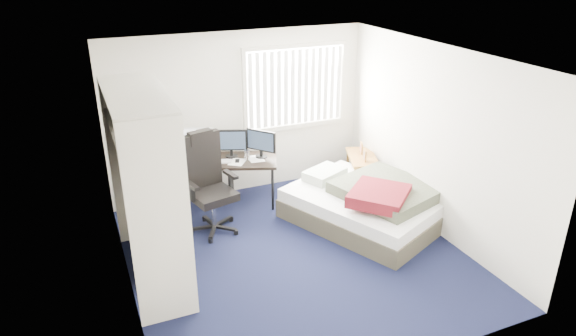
# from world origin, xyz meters

# --- Properties ---
(ground) EXTENTS (4.20, 4.20, 0.00)m
(ground) POSITION_xyz_m (0.00, 0.00, 0.00)
(ground) COLOR black
(ground) RESTS_ON ground
(room_shell) EXTENTS (4.20, 4.20, 4.20)m
(room_shell) POSITION_xyz_m (0.00, 0.00, 1.51)
(room_shell) COLOR silver
(room_shell) RESTS_ON ground
(window_assembly) EXTENTS (1.72, 0.09, 1.32)m
(window_assembly) POSITION_xyz_m (0.90, 2.04, 1.60)
(window_assembly) COLOR white
(window_assembly) RESTS_ON ground
(closet) EXTENTS (0.64, 1.84, 2.22)m
(closet) POSITION_xyz_m (-1.67, 0.27, 1.35)
(closet) COLOR beige
(closet) RESTS_ON ground
(desk) EXTENTS (1.57, 1.13, 1.16)m
(desk) POSITION_xyz_m (-0.31, 1.75, 0.74)
(desk) COLOR black
(desk) RESTS_ON ground
(office_chair) EXTENTS (0.78, 0.78, 1.38)m
(office_chair) POSITION_xyz_m (-0.80, 1.08, 0.53)
(office_chair) COLOR black
(office_chair) RESTS_ON ground
(footstool) EXTENTS (0.29, 0.24, 0.22)m
(footstool) POSITION_xyz_m (-0.45, 1.85, 0.17)
(footstool) COLOR white
(footstool) RESTS_ON ground
(nightstand) EXTENTS (0.68, 0.92, 0.75)m
(nightstand) POSITION_xyz_m (1.75, 1.34, 0.50)
(nightstand) COLOR brown
(nightstand) RESTS_ON ground
(bed) EXTENTS (2.20, 2.46, 0.67)m
(bed) POSITION_xyz_m (1.28, 0.39, 0.28)
(bed) COLOR #423D2F
(bed) RESTS_ON ground
(pine_box) EXTENTS (0.53, 0.45, 0.33)m
(pine_box) POSITION_xyz_m (-1.65, 0.24, 0.17)
(pine_box) COLOR tan
(pine_box) RESTS_ON ground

